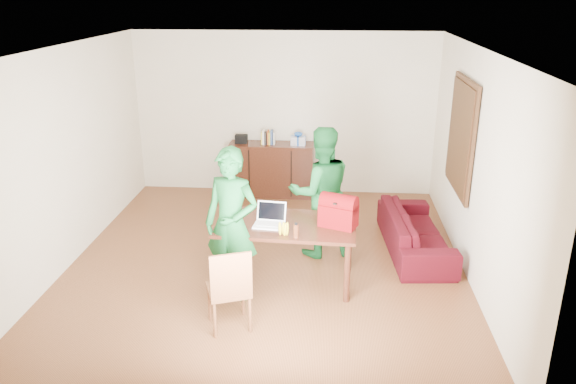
# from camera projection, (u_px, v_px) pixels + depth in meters

# --- Properties ---
(room) EXTENTS (5.20, 5.70, 2.90)m
(room) POSITION_uv_depth(u_px,v_px,m) (267.00, 163.00, 6.93)
(room) COLOR #4E2913
(room) RESTS_ON ground
(table) EXTENTS (1.66, 0.99, 0.76)m
(table) POSITION_uv_depth(u_px,v_px,m) (287.00, 231.00, 6.58)
(table) COLOR black
(table) RESTS_ON ground
(chair) EXTENTS (0.53, 0.52, 0.93)m
(chair) POSITION_uv_depth(u_px,v_px,m) (229.00, 304.00, 5.80)
(chair) COLOR brown
(chair) RESTS_ON ground
(person_near) EXTENTS (0.73, 0.59, 1.75)m
(person_near) POSITION_uv_depth(u_px,v_px,m) (232.00, 224.00, 6.22)
(person_near) COLOR #135925
(person_near) RESTS_ON ground
(person_far) EXTENTS (0.99, 0.87, 1.73)m
(person_far) POSITION_uv_depth(u_px,v_px,m) (321.00, 192.00, 7.23)
(person_far) COLOR #16652A
(person_far) RESTS_ON ground
(laptop) EXTENTS (0.37, 0.27, 0.24)m
(laptop) POSITION_uv_depth(u_px,v_px,m) (269.00, 222.00, 6.46)
(laptop) COLOR white
(laptop) RESTS_ON table
(bananas) EXTENTS (0.16, 0.11, 0.06)m
(bananas) POSITION_uv_depth(u_px,v_px,m) (284.00, 233.00, 6.23)
(bananas) COLOR gold
(bananas) RESTS_ON table
(bottle) EXTENTS (0.07, 0.07, 0.17)m
(bottle) POSITION_uv_depth(u_px,v_px,m) (296.00, 230.00, 6.15)
(bottle) COLOR #562613
(bottle) RESTS_ON table
(red_bag) EXTENTS (0.48, 0.38, 0.31)m
(red_bag) POSITION_uv_depth(u_px,v_px,m) (338.00, 214.00, 6.42)
(red_bag) COLOR maroon
(red_bag) RESTS_ON table
(sofa) EXTENTS (0.88, 1.91, 0.54)m
(sofa) POSITION_uv_depth(u_px,v_px,m) (415.00, 232.00, 7.51)
(sofa) COLOR #37070D
(sofa) RESTS_ON ground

